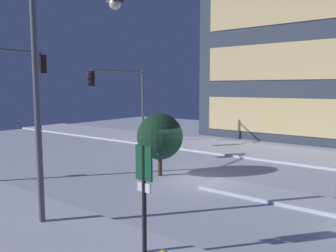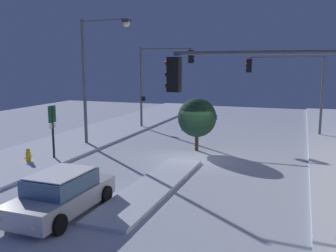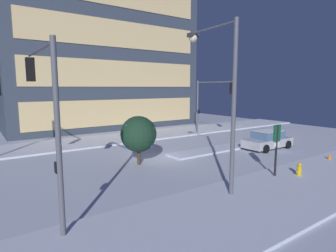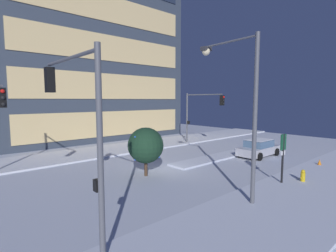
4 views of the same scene
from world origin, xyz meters
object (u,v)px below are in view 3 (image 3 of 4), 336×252
(parking_info_sign, at_px, (276,144))
(car_near, at_px, (268,140))
(traffic_light_corner_far_right, at_px, (211,97))
(fire_hydrant, at_px, (299,170))
(construction_cone, at_px, (330,157))
(traffic_light_corner_near_left, at_px, (45,102))
(street_lamp_arched, at_px, (220,83))
(decorated_tree_median, at_px, (138,134))

(parking_info_sign, bearing_deg, car_near, -48.50)
(traffic_light_corner_far_right, relative_size, fire_hydrant, 6.78)
(parking_info_sign, bearing_deg, fire_hydrant, -117.92)
(construction_cone, bearing_deg, fire_hydrant, -171.63)
(traffic_light_corner_near_left, bearing_deg, street_lamp_arched, -101.05)
(traffic_light_corner_near_left, relative_size, street_lamp_arched, 0.83)
(street_lamp_arched, bearing_deg, construction_cone, -87.65)
(car_near, xyz_separation_m, construction_cone, (0.09, -4.86, -0.44))
(traffic_light_corner_far_right, relative_size, parking_info_sign, 1.91)
(fire_hydrant, bearing_deg, construction_cone, 8.37)
(car_near, distance_m, street_lamp_arched, 11.88)
(decorated_tree_median, bearing_deg, street_lamp_arched, -81.81)
(traffic_light_corner_far_right, xyz_separation_m, parking_info_sign, (-6.42, -11.91, -2.06))
(street_lamp_arched, bearing_deg, traffic_light_corner_near_left, 83.91)
(traffic_light_corner_near_left, relative_size, construction_cone, 11.92)
(car_near, bearing_deg, street_lamp_arched, -155.71)
(fire_hydrant, bearing_deg, car_near, 48.48)
(street_lamp_arched, xyz_separation_m, parking_info_sign, (3.93, -0.49, -3.26))
(traffic_light_corner_near_left, xyz_separation_m, parking_info_sign, (11.31, -1.93, -2.55))
(street_lamp_arched, relative_size, fire_hydrant, 9.41)
(street_lamp_arched, relative_size, construction_cone, 14.43)
(traffic_light_corner_far_right, bearing_deg, car_near, -2.19)
(fire_hydrant, distance_m, parking_info_sign, 2.06)
(traffic_light_corner_near_left, xyz_separation_m, construction_cone, (17.56, -1.91, -4.20))
(car_near, relative_size, construction_cone, 8.18)
(decorated_tree_median, height_order, construction_cone, decorated_tree_median)
(traffic_light_corner_near_left, bearing_deg, traffic_light_corner_far_right, -60.64)
(parking_info_sign, relative_size, construction_cone, 5.45)
(decorated_tree_median, relative_size, construction_cone, 5.80)
(fire_hydrant, bearing_deg, traffic_light_corner_far_right, 67.50)
(car_near, relative_size, street_lamp_arched, 0.57)
(decorated_tree_median, xyz_separation_m, construction_cone, (11.08, -6.73, -1.74))
(car_near, height_order, construction_cone, car_near)
(traffic_light_corner_near_left, bearing_deg, parking_info_sign, -99.69)
(fire_hydrant, height_order, parking_info_sign, parking_info_sign)
(car_near, distance_m, traffic_light_corner_far_right, 7.75)
(decorated_tree_median, distance_m, construction_cone, 13.08)
(street_lamp_arched, height_order, decorated_tree_median, street_lamp_arched)
(car_near, distance_m, decorated_tree_median, 11.22)
(traffic_light_corner_far_right, bearing_deg, fire_hydrant, -22.50)
(car_near, distance_m, traffic_light_corner_near_left, 18.11)
(parking_info_sign, bearing_deg, traffic_light_corner_near_left, 83.36)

